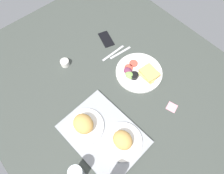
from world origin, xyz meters
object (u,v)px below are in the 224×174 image
Objects in this scene: knife at (113,53)px; sticky_note at (172,107)px; bread_plate_near at (123,141)px; plate_with_salad at (139,72)px; serving_tray at (103,134)px; drinking_glass at (77,174)px; cell_phone at (106,39)px; bread_plate_far at (84,125)px; fork at (120,53)px; espresso_cup at (65,63)px.

knife reaches higher than sticky_note.
plate_with_salad is at bearing -56.19° from bread_plate_near.
serving_tray is 2.10× the size of bread_plate_near.
serving_tray is at bearing 109.82° from plate_with_salad.
cell_phone is (59.79, -69.04, -6.38)cm from drinking_glass.
cell_phone is 66.20cm from sticky_note.
bread_plate_far is at bearing 26.62° from bread_plate_near.
cell_phone is (62.11, -41.25, -4.40)cm from bread_plate_near.
serving_tray reaches higher than fork.
espresso_cup is 0.39× the size of cell_phone.
sticky_note is (-24.11, -46.75, -5.23)cm from bread_plate_far.
drinking_glass reaches higher than serving_tray.
espresso_cup is 33.41cm from knife.
fork reaches higher than sticky_note.
drinking_glass is at bearing 85.22° from bread_plate_near.
plate_with_salad is 2.22× the size of drinking_glass.
knife is (23.65, 1.59, -1.39)cm from plate_with_salad.
bread_plate_far is 1.11× the size of knife.
bread_plate_far is 25.17cm from drinking_glass.
bread_plate_near is 22.59cm from bread_plate_far.
fork is at bearing -62.80° from bread_plate_far.
knife is at bearing 3.86° from plate_with_salad.
bread_plate_far is at bearing 32.85° from fork.
bread_plate_far reaches higher than sticky_note.
bread_plate_far is at bearing 96.49° from plate_with_salad.
espresso_cup is (37.54, 31.93, 0.36)cm from plate_with_salad.
fork is at bearing -41.35° from bread_plate_near.
espresso_cup is at bearing 24.18° from sticky_note.
drinking_glass is at bearing 147.73° from cell_phone.
knife is (49.36, -36.80, -4.55)cm from bread_plate_near.
sticky_note is at bearing -108.71° from serving_tray.
espresso_cup is 73.66cm from sticky_note.
bread_plate_near is at bearing -153.38° from bread_plate_far.
plate_with_salad is 36.53cm from cell_phone.
plate_with_salad is at bearing 93.05° from knife.
fork is at bearing 142.33° from knife.
bread_plate_near reaches higher than sticky_note.
sticky_note is at bearing 89.01° from knife.
bread_plate_near is at bearing -94.78° from drinking_glass.
knife is at bearing -31.22° from fork.
drinking_glass is at bearing 38.35° from fork.
cell_phone is at bearing -41.57° from serving_tray.
plate_with_salad is at bearing -70.54° from drinking_glass.
bread_plate_near is 46.31cm from plate_with_salad.
serving_tray is at bearing 167.97° from espresso_cup.
espresso_cup is (53.13, -11.32, 1.20)cm from serving_tray.
drinking_glass reaches higher than espresso_cup.
sticky_note is at bearing -95.54° from drinking_glass.
plate_with_salad is at bearing -70.18° from serving_tray.
cell_phone is (12.75, -4.46, 0.15)cm from knife.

